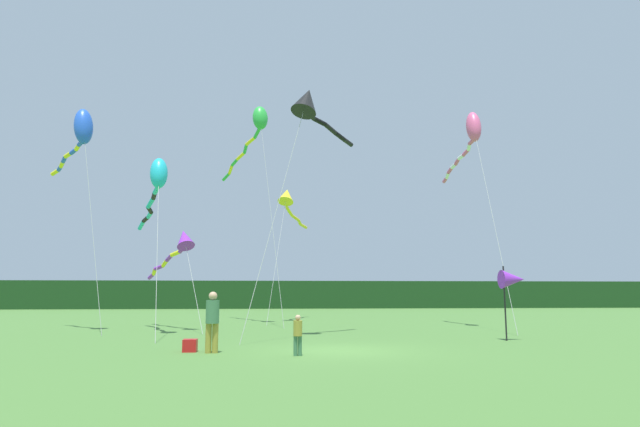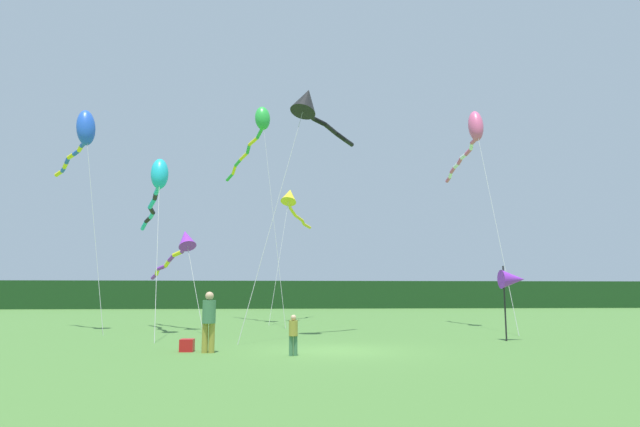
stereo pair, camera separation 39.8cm
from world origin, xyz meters
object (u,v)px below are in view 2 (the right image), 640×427
object	(u,v)px
person_child	(293,333)
kite_green	(258,127)
kite_cyan	(158,183)
kite_rainbow	(473,132)
kite_purple	(181,245)
kite_yellow	(291,200)
person_adult	(209,318)
kite_blue	(84,132)
banner_flag_pole	(513,280)
kite_black	(308,104)
cooler_box	(187,345)

from	to	relation	value
person_child	kite_green	world-z (taller)	kite_green
kite_cyan	kite_rainbow	xyz separation A→B (m)	(15.55, 2.82, 3.56)
kite_rainbow	kite_purple	bearing A→B (deg)	179.56
kite_yellow	kite_green	bearing A→B (deg)	-128.28
kite_purple	kite_green	distance (m)	9.41
kite_yellow	person_child	bearing A→B (deg)	-91.23
person_adult	kite_blue	size ratio (longest dim) A/B	0.17
kite_cyan	kite_blue	distance (m)	5.17
kite_purple	kite_rainbow	bearing A→B (deg)	-0.44
banner_flag_pole	kite_rainbow	bearing A→B (deg)	78.47
person_child	kite_cyan	world-z (taller)	kite_cyan
kite_purple	kite_green	world-z (taller)	kite_green
person_child	kite_black	xyz separation A→B (m)	(0.75, 6.13, 8.94)
kite_blue	kite_rainbow	world-z (taller)	kite_rainbow
person_adult	kite_black	distance (m)	10.54
banner_flag_pole	kite_black	distance (m)	10.72
person_adult	kite_yellow	bearing A→B (deg)	80.71
cooler_box	kite_green	distance (m)	18.50
cooler_box	kite_yellow	bearing A→B (deg)	78.29
kite_cyan	kite_rainbow	bearing A→B (deg)	10.28
banner_flag_pole	kite_yellow	bearing A→B (deg)	118.68
person_adult	kite_black	world-z (taller)	kite_black
kite_cyan	kite_rainbow	distance (m)	16.20
kite_cyan	kite_blue	xyz separation A→B (m)	(-3.95, 1.83, 2.78)
kite_blue	kite_green	world-z (taller)	kite_green
kite_cyan	kite_black	size ratio (longest dim) A/B	0.89
kite_yellow	kite_rainbow	xyz separation A→B (m)	(9.36, -7.23, 2.55)
kite_green	person_adult	bearing A→B (deg)	-93.10
kite_cyan	kite_black	xyz separation A→B (m)	(6.55, -2.33, 3.00)
cooler_box	banner_flag_pole	size ratio (longest dim) A/B	0.16
banner_flag_pole	kite_purple	world-z (taller)	kite_purple
person_child	kite_yellow	distance (m)	19.78
kite_black	kite_yellow	bearing A→B (deg)	91.65
kite_black	kite_green	world-z (taller)	kite_green
kite_purple	kite_blue	bearing A→B (deg)	-166.43
cooler_box	banner_flag_pole	world-z (taller)	banner_flag_pole
person_child	kite_purple	xyz separation A→B (m)	(-5.18, 11.40, 3.41)
person_adult	kite_blue	xyz separation A→B (m)	(-7.27, 9.37, 8.36)
kite_cyan	banner_flag_pole	bearing A→B (deg)	-17.29
kite_rainbow	kite_yellow	bearing A→B (deg)	142.35
person_child	cooler_box	distance (m)	3.47
cooler_box	kite_black	world-z (taller)	kite_black
kite_yellow	kite_black	distance (m)	12.54
banner_flag_pole	kite_cyan	bearing A→B (deg)	162.71
person_adult	banner_flag_pole	distance (m)	11.29
person_child	kite_blue	bearing A→B (deg)	133.43
kite_blue	kite_purple	bearing A→B (deg)	13.57
person_adult	kite_blue	distance (m)	14.51
kite_black	kite_green	xyz separation A→B (m)	(-2.42, 9.76, 1.95)
person_adult	kite_yellow	world-z (taller)	kite_yellow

